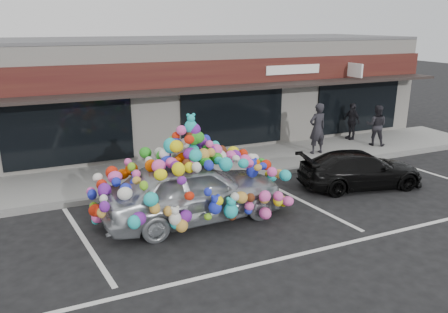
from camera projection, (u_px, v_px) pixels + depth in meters
name	position (u px, v px, depth m)	size (l,w,h in m)	color
ground	(215.00, 221.00, 11.22)	(90.00, 90.00, 0.00)	black
shop_building	(137.00, 92.00, 18.00)	(24.00, 7.20, 4.31)	silver
sidewalk	(170.00, 172.00, 14.71)	(26.00, 3.00, 0.15)	gray
kerb	(184.00, 187.00, 13.39)	(26.00, 0.18, 0.16)	slate
parking_stripe_left	(85.00, 241.00, 10.18)	(0.12, 4.40, 0.01)	silver
parking_stripe_mid	(303.00, 201.00, 12.46)	(0.12, 4.40, 0.01)	silver
parking_stripe_right	(440.00, 176.00, 14.52)	(0.12, 4.40, 0.01)	silver
lane_line	(334.00, 246.00, 9.97)	(14.00, 0.12, 0.01)	silver
toy_car	(193.00, 183.00, 11.10)	(3.36, 5.05, 2.90)	gray
black_sedan	(361.00, 169.00, 13.47)	(3.85, 1.57, 1.12)	black
pedestrian_a	(317.00, 128.00, 16.32)	(0.70, 0.46, 1.92)	#222227
pedestrian_b	(376.00, 125.00, 17.46)	(0.79, 0.62, 1.63)	black
pedestrian_c	(352.00, 121.00, 18.41)	(0.38, 0.91, 1.55)	#28262C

